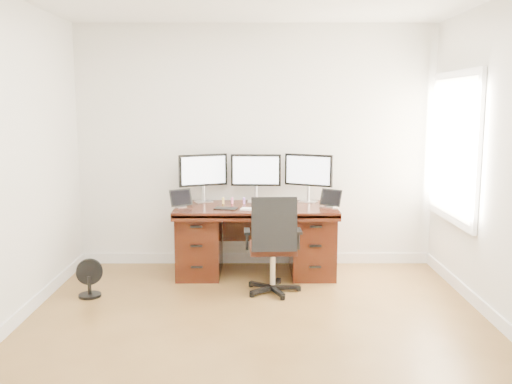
{
  "coord_description": "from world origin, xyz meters",
  "views": [
    {
      "loc": [
        -0.01,
        -4.15,
        1.83
      ],
      "look_at": [
        0.0,
        1.5,
        0.95
      ],
      "focal_mm": 40.0,
      "sensor_mm": 36.0,
      "label": 1
    }
  ],
  "objects_px": {
    "office_chair": "(273,261)",
    "keyboard": "(255,209)",
    "floor_fan": "(89,279)",
    "monitor_center": "(256,172)",
    "desk": "(256,238)"
  },
  "relations": [
    {
      "from": "office_chair",
      "to": "keyboard",
      "type": "distance_m",
      "value": 0.62
    },
    {
      "from": "floor_fan",
      "to": "monitor_center",
      "type": "bearing_deg",
      "value": 16.55
    },
    {
      "from": "office_chair",
      "to": "keyboard",
      "type": "xyz_separation_m",
      "value": [
        -0.18,
        0.41,
        0.44
      ]
    },
    {
      "from": "floor_fan",
      "to": "desk",
      "type": "bearing_deg",
      "value": 9.94
    },
    {
      "from": "keyboard",
      "to": "desk",
      "type": "bearing_deg",
      "value": 101.14
    },
    {
      "from": "office_chair",
      "to": "floor_fan",
      "type": "xyz_separation_m",
      "value": [
        -1.76,
        -0.1,
        -0.14
      ]
    },
    {
      "from": "desk",
      "to": "monitor_center",
      "type": "bearing_deg",
      "value": 90.02
    },
    {
      "from": "desk",
      "to": "floor_fan",
      "type": "height_order",
      "value": "desk"
    },
    {
      "from": "monitor_center",
      "to": "desk",
      "type": "bearing_deg",
      "value": -87.35
    },
    {
      "from": "floor_fan",
      "to": "monitor_center",
      "type": "xyz_separation_m",
      "value": [
        1.59,
        0.98,
        0.91
      ]
    },
    {
      "from": "desk",
      "to": "keyboard",
      "type": "distance_m",
      "value": 0.43
    },
    {
      "from": "desk",
      "to": "keyboard",
      "type": "bearing_deg",
      "value": -93.44
    },
    {
      "from": "office_chair",
      "to": "floor_fan",
      "type": "relative_size",
      "value": 2.67
    },
    {
      "from": "desk",
      "to": "floor_fan",
      "type": "distance_m",
      "value": 1.77
    },
    {
      "from": "desk",
      "to": "office_chair",
      "type": "distance_m",
      "value": 0.67
    }
  ]
}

